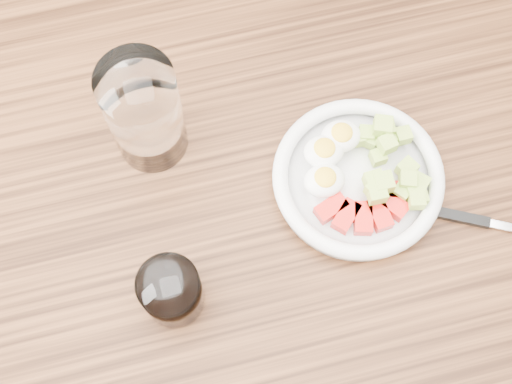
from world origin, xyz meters
TOP-DOWN VIEW (x-y plane):
  - ground at (0.00, 0.00)m, footprint 4.00×4.00m
  - dining_table at (0.00, 0.00)m, footprint 1.50×0.90m
  - bowl at (0.12, 0.00)m, footprint 0.21×0.21m
  - fork at (0.24, -0.08)m, footprint 0.18×0.10m
  - water_glass at (-0.12, 0.12)m, footprint 0.09×0.09m
  - coffee_glass at (-0.13, -0.09)m, footprint 0.07×0.07m

SIDE VIEW (x-z plane):
  - ground at x=0.00m, z-range 0.00..0.00m
  - dining_table at x=0.00m, z-range 0.28..1.05m
  - fork at x=0.24m, z-range 0.77..0.78m
  - bowl at x=0.12m, z-range 0.76..0.82m
  - coffee_glass at x=-0.13m, z-range 0.77..0.85m
  - water_glass at x=-0.12m, z-range 0.77..0.93m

